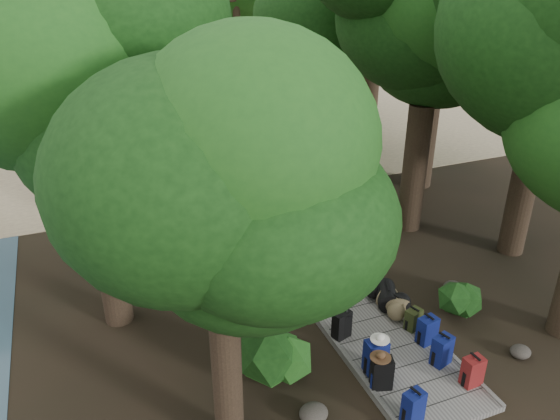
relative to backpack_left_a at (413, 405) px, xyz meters
name	(u,v)px	position (x,y,z in m)	size (l,w,h in m)	color
ground	(325,276)	(0.69, 4.64, -0.45)	(120.00, 120.00, 0.00)	black
sand_beach	(181,109)	(0.69, 20.64, -0.44)	(40.00, 22.00, 0.02)	#CDB48A
boardwalk	(308,255)	(0.69, 5.64, -0.39)	(2.00, 12.00, 0.12)	gray
backpack_left_a	(413,405)	(0.00, 0.00, 0.00)	(0.35, 0.25, 0.66)	navy
backpack_left_b	(382,371)	(-0.07, 0.87, 0.01)	(0.37, 0.26, 0.69)	black
backpack_left_c	(376,355)	(0.04, 1.26, 0.04)	(0.40, 0.29, 0.74)	navy
backpack_right_a	(473,370)	(1.48, 0.32, -0.01)	(0.36, 0.25, 0.64)	maroon
backpack_right_b	(442,349)	(1.30, 0.97, 0.00)	(0.37, 0.26, 0.67)	navy
backpack_right_c	(428,329)	(1.41, 1.59, -0.01)	(0.37, 0.26, 0.63)	navy
backpack_right_d	(414,318)	(1.41, 2.05, -0.08)	(0.33, 0.24, 0.50)	#333B1A
duffel_right_khaki	(393,303)	(1.34, 2.71, -0.13)	(0.40, 0.61, 0.40)	#766344
duffel_right_black	(387,295)	(1.35, 2.98, -0.10)	(0.45, 0.72, 0.45)	black
suitcase_on_boardwalk	(342,325)	(-0.09, 2.35, -0.03)	(0.38, 0.21, 0.59)	black
lone_suitcase_on_sand	(238,156)	(1.02, 12.47, -0.08)	(0.45, 0.26, 0.70)	black
hat_brown	(381,355)	(-0.14, 0.86, 0.41)	(0.38, 0.38, 0.11)	#51351E
hat_white	(380,337)	(0.07, 1.22, 0.47)	(0.36, 0.36, 0.12)	silver
kayak	(114,155)	(-3.12, 14.80, -0.28)	(0.67, 3.07, 0.31)	#B30F19
sun_lounger	(291,133)	(3.96, 14.51, -0.17)	(0.52, 1.63, 0.52)	silver
tree_right_b	(547,74)	(5.76, 3.96, 4.18)	(5.18, 5.18, 9.25)	black
tree_right_c	(427,60)	(4.03, 6.10, 4.23)	(5.41, 5.41, 9.36)	black
tree_right_e	(337,38)	(4.52, 11.89, 3.94)	(4.88, 4.88, 8.78)	black
tree_right_f	(376,23)	(7.01, 13.55, 4.13)	(5.13, 5.13, 9.16)	black
tree_left_a	(221,268)	(-2.90, 0.84, 2.85)	(3.96, 3.96, 6.60)	black
tree_left_b	(90,131)	(-4.17, 4.80, 3.77)	(4.69, 4.69, 8.44)	black
tree_left_c	(112,85)	(-3.40, 8.32, 3.77)	(4.85, 4.85, 8.44)	black
tree_back_a	(133,25)	(-1.28, 19.54, 3.75)	(4.85, 4.85, 8.39)	black
tree_back_b	(216,1)	(2.78, 20.87, 4.45)	(5.49, 5.49, 9.80)	black
tree_back_c	(291,0)	(6.13, 19.81, 4.44)	(5.43, 5.43, 9.78)	black
tree_back_d	(53,38)	(-4.54, 19.16, 3.42)	(4.65, 4.65, 7.75)	black
palm_right_a	(347,59)	(4.09, 10.34, 3.53)	(4.67, 4.67, 7.96)	#164413
palm_right_b	(326,41)	(5.85, 15.39, 3.27)	(3.85, 3.85, 7.44)	#164413
palm_right_c	(251,34)	(3.25, 17.32, 3.42)	(4.86, 4.86, 7.74)	#164413
palm_left_a	(96,76)	(-3.56, 11.22, 3.42)	(4.86, 4.86, 7.73)	#164413
rock_left_a	(314,413)	(-1.47, 0.72, -0.31)	(0.51, 0.46, 0.28)	#4C473F
rock_left_b	(261,355)	(-1.77, 2.48, -0.36)	(0.31, 0.28, 0.17)	#4C473F
rock_left_c	(263,266)	(-0.63, 5.45, -0.31)	(0.52, 0.47, 0.29)	#4C473F
rock_left_d	(190,230)	(-1.84, 8.08, -0.37)	(0.29, 0.26, 0.16)	#4C473F
rock_right_a	(520,352)	(2.96, 0.65, -0.34)	(0.41, 0.37, 0.23)	#4C473F
rock_right_b	(453,287)	(3.15, 2.98, -0.33)	(0.45, 0.40, 0.25)	#4C473F
rock_right_c	(353,237)	(2.20, 6.00, -0.36)	(0.31, 0.28, 0.17)	#4C473F
rock_right_d	(338,191)	(3.16, 8.75, -0.28)	(0.61, 0.55, 0.33)	#4C473F
shrub_left_a	(275,356)	(-1.72, 1.85, 0.11)	(1.25, 1.25, 1.12)	#1E5218
shrub_left_b	(223,255)	(-1.55, 5.80, 0.00)	(1.00, 1.00, 0.90)	#1E5218
shrub_left_c	(180,209)	(-1.96, 8.70, 0.02)	(1.03, 1.03, 0.93)	#1E5218
shrub_right_a	(461,301)	(2.60, 2.08, 0.02)	(1.04, 1.04, 0.93)	#1E5218
shrub_right_b	(369,203)	(3.09, 6.74, 0.17)	(1.38, 1.38, 1.24)	#1E5218
shrub_right_c	(299,171)	(2.45, 10.25, -0.07)	(0.85, 0.85, 0.77)	#1E5218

